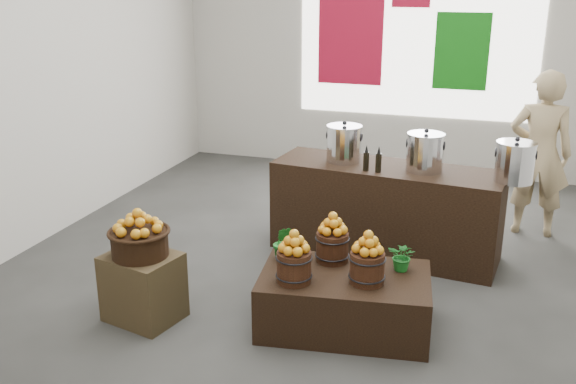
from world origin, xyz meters
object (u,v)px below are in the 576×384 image
(stock_pot_center, at_px, (425,153))
(shopper, at_px, (540,154))
(counter, at_px, (385,210))
(wicker_basket, at_px, (140,244))
(display_table, at_px, (344,301))
(stock_pot_right, at_px, (515,163))
(stock_pot_left, at_px, (344,145))
(crate, at_px, (143,287))

(stock_pot_center, distance_m, shopper, 1.51)
(counter, bearing_deg, wicker_basket, -123.93)
(wicker_basket, bearing_deg, stock_pot_center, 43.64)
(counter, height_order, shopper, shopper)
(display_table, xyz_separation_m, stock_pot_right, (1.19, 1.41, 0.84))
(display_table, height_order, stock_pot_right, stock_pot_right)
(stock_pot_left, relative_size, stock_pot_right, 1.00)
(stock_pot_left, bearing_deg, stock_pot_center, -6.27)
(wicker_basket, xyz_separation_m, counter, (1.61, 1.91, -0.21))
(stock_pot_right, distance_m, shopper, 1.19)
(display_table, xyz_separation_m, counter, (0.05, 1.54, 0.22))
(display_table, xyz_separation_m, shopper, (1.46, 2.55, 0.66))
(stock_pot_left, relative_size, shopper, 0.19)
(display_table, height_order, shopper, shopper)
(wicker_basket, relative_size, shopper, 0.25)
(wicker_basket, bearing_deg, display_table, 13.28)
(crate, bearing_deg, shopper, 43.96)
(crate, relative_size, wicker_basket, 1.25)
(display_table, distance_m, stock_pot_center, 1.76)
(display_table, relative_size, stock_pot_center, 3.83)
(counter, bearing_deg, stock_pot_center, 0.00)
(wicker_basket, xyz_separation_m, stock_pot_right, (2.75, 1.78, 0.41))
(crate, xyz_separation_m, stock_pot_center, (1.96, 1.87, 0.79))
(stock_pot_left, bearing_deg, stock_pot_right, -6.27)
(crate, height_order, stock_pot_right, stock_pot_right)
(crate, relative_size, shopper, 0.31)
(wicker_basket, height_order, stock_pot_right, stock_pot_right)
(display_table, bearing_deg, wicker_basket, -174.58)
(crate, bearing_deg, display_table, 13.28)
(wicker_basket, distance_m, stock_pot_left, 2.31)
(stock_pot_center, height_order, stock_pot_right, same)
(wicker_basket, bearing_deg, stock_pot_left, 59.25)
(counter, bearing_deg, crate, -123.93)
(stock_pot_center, bearing_deg, stock_pot_right, -6.27)
(wicker_basket, xyz_separation_m, shopper, (3.03, 2.92, 0.23))
(display_table, bearing_deg, shopper, 52.30)
(display_table, distance_m, shopper, 3.01)
(crate, distance_m, display_table, 1.61)
(counter, distance_m, stock_pot_left, 0.77)
(display_table, height_order, counter, counter)
(wicker_basket, xyz_separation_m, display_table, (1.56, 0.37, -0.43))
(counter, distance_m, stock_pot_right, 1.31)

